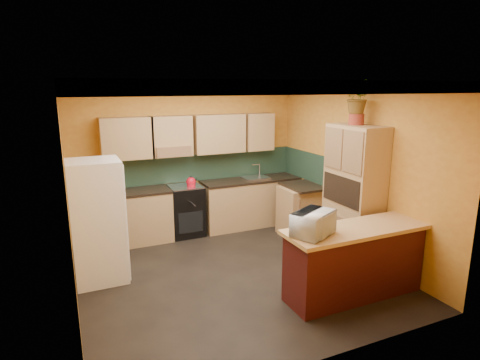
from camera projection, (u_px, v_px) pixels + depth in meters
name	position (u px, v px, depth m)	size (l,w,h in m)	color
room_shell	(226.00, 127.00, 5.60)	(4.24, 4.24, 2.72)	black
base_cabinets_back	(218.00, 207.00, 7.51)	(3.65, 0.60, 0.88)	tan
countertop_back	(218.00, 183.00, 7.40)	(3.65, 0.62, 0.04)	black
stove	(186.00, 210.00, 7.25)	(0.58, 0.58, 0.91)	black
kettle	(191.00, 181.00, 7.13)	(0.17, 0.17, 0.18)	red
sink	(255.00, 178.00, 7.70)	(0.48, 0.40, 0.03)	silver
base_cabinets_right	(303.00, 211.00, 7.29)	(0.60, 0.80, 0.88)	tan
countertop_right	(304.00, 186.00, 7.18)	(0.62, 0.80, 0.04)	black
fridge	(97.00, 221.00, 5.47)	(0.68, 0.66, 1.70)	white
pantry	(354.00, 195.00, 6.04)	(0.48, 0.90, 2.10)	tan
fern_pot	(356.00, 119.00, 5.82)	(0.22, 0.22, 0.16)	maroon
fern	(358.00, 97.00, 5.75)	(0.43, 0.38, 0.48)	tan
breakfast_bar	(354.00, 264.00, 5.12)	(1.80, 0.55, 0.88)	#43140F
bar_top	(357.00, 229.00, 5.01)	(1.90, 0.65, 0.05)	tan
microwave	(313.00, 223.00, 4.71)	(0.52, 0.35, 0.29)	white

